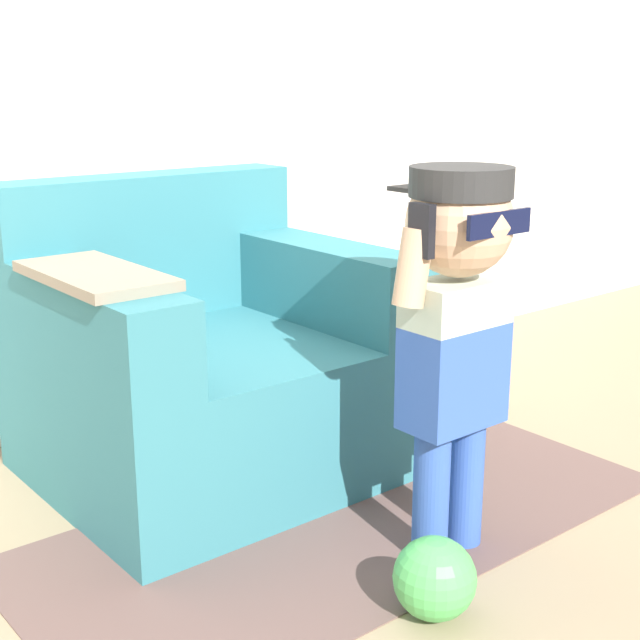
% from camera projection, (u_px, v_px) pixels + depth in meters
% --- Properties ---
extents(ground_plane, '(10.00, 10.00, 0.00)m').
position_uv_depth(ground_plane, '(278.00, 453.00, 3.12)').
color(ground_plane, '#998466').
extents(wall_back, '(10.00, 0.05, 2.60)m').
position_uv_depth(wall_back, '(162.00, 69.00, 3.29)').
color(wall_back, silver).
rests_on(wall_back, ground_plane).
extents(armchair, '(1.10, 0.99, 0.95)m').
position_uv_depth(armchair, '(204.00, 366.00, 2.93)').
color(armchair, teal).
rests_on(armchair, ground_plane).
extents(person_child, '(0.43, 0.32, 1.06)m').
position_uv_depth(person_child, '(457.00, 304.00, 2.29)').
color(person_child, '#3356AD').
rests_on(person_child, ground_plane).
extents(side_table, '(0.37, 0.37, 0.50)m').
position_uv_depth(side_table, '(365.00, 331.00, 3.52)').
color(side_table, '#333333').
rests_on(side_table, ground_plane).
extents(rug, '(1.94, 0.91, 0.01)m').
position_uv_depth(rug, '(346.00, 519.00, 2.64)').
color(rug, brown).
rests_on(rug, ground_plane).
extents(toy_ball, '(0.20, 0.20, 0.20)m').
position_uv_depth(toy_ball, '(435.00, 578.00, 2.15)').
color(toy_ball, '#4CB256').
rests_on(toy_ball, ground_plane).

